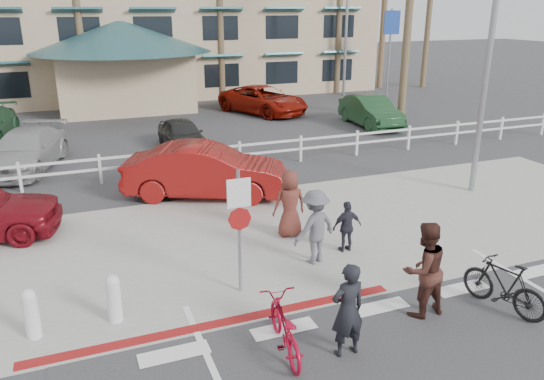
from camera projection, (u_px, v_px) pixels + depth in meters
name	position (u px, v px, depth m)	size (l,w,h in m)	color
ground	(396.00, 324.00, 9.77)	(140.00, 140.00, 0.00)	#333335
sidewalk_plaza	(297.00, 232.00, 13.73)	(22.00, 7.00, 0.01)	gray
cross_street	(247.00, 186.00, 17.25)	(40.00, 5.00, 0.01)	#333335
parking_lot	(184.00, 127.00, 25.60)	(50.00, 16.00, 0.01)	#333335
curb_red	(221.00, 323.00, 9.79)	(7.00, 0.25, 0.02)	maroon
rail_fence	(242.00, 155.00, 19.01)	(29.40, 0.16, 1.00)	silver
building	(167.00, 4.00, 35.87)	(28.00, 16.00, 11.30)	tan
sign_post	(239.00, 226.00, 10.44)	(0.50, 0.10, 2.90)	gray
bollard_0	(114.00, 298.00, 9.72)	(0.26, 0.26, 0.95)	silver
bollard_1	(31.00, 314.00, 9.24)	(0.26, 0.26, 0.95)	silver
streetlight_0	(490.00, 44.00, 15.37)	(0.60, 2.00, 9.00)	gray
streetlight_1	(347.00, 19.00, 33.45)	(0.60, 2.00, 9.50)	gray
info_sign	(389.00, 53.00, 33.02)	(1.20, 0.16, 5.60)	navy
bike_red	(284.00, 327.00, 8.87)	(0.62, 1.78, 0.93)	#9E0620
rider_red	(348.00, 310.00, 8.68)	(0.61, 0.40, 1.68)	black
bike_black	(504.00, 285.00, 10.09)	(0.49, 1.72, 1.03)	black
rider_black	(424.00, 269.00, 9.81)	(0.91, 0.71, 1.87)	#3D1F18
pedestrian_a	(315.00, 227.00, 11.88)	(1.12, 0.64, 1.73)	#56555D
pedestrian_child	(347.00, 227.00, 12.49)	(0.74, 0.31, 1.26)	#292835
pedestrian_b	(290.00, 204.00, 13.27)	(0.84, 0.55, 1.73)	#5D271F
car_white_sedan	(206.00, 171.00, 16.09)	(1.72, 4.92, 1.62)	maroon
lot_car_1	(26.00, 150.00, 18.90)	(1.94, 4.76, 1.38)	#949595
lot_car_2	(182.00, 135.00, 21.49)	(1.46, 3.63, 1.24)	black
lot_car_3	(371.00, 111.00, 25.64)	(1.54, 4.43, 1.46)	#193C20
lot_car_5	(263.00, 100.00, 28.70)	(2.45, 5.31, 1.48)	maroon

